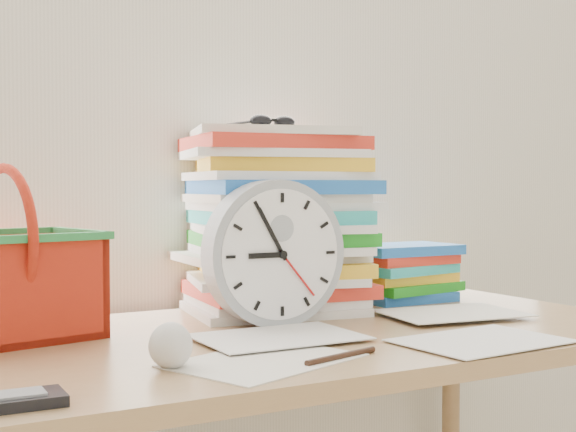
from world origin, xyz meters
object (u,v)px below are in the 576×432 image
clock (274,253)px  calculator (4,402)px  basket (4,254)px  paper_stack (277,221)px  book_stack (406,272)px  desk (283,373)px

clock → calculator: (-0.54, -0.33, -0.13)m
basket → calculator: 0.47m
basket → calculator: size_ratio=2.12×
paper_stack → book_stack: 0.35m
book_stack → calculator: bearing=-153.3°
desk → clock: (0.01, 0.06, 0.21)m
book_stack → calculator: size_ratio=1.87×
clock → basket: bearing=166.3°
paper_stack → basket: 0.56m
desk → basket: size_ratio=4.83×
clock → calculator: 0.64m
book_stack → basket: basket is taller
paper_stack → calculator: (-0.63, -0.49, -0.18)m
calculator → desk: bearing=29.2°
basket → calculator: basket is taller
clock → basket: size_ratio=0.94×
basket → calculator: (-0.08, -0.44, -0.14)m
desk → calculator: size_ratio=10.24×
paper_stack → basket: (-0.55, -0.05, -0.04)m
book_stack → paper_stack: bearing=178.5°
calculator → paper_stack: bearing=39.5°
paper_stack → calculator: paper_stack is taller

